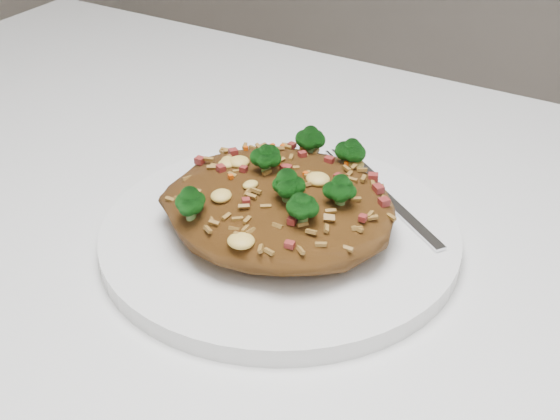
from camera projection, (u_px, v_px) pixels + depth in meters
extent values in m
cube|color=silver|center=(292.00, 315.00, 0.54)|extent=(1.20, 0.80, 0.04)
cylinder|color=brown|center=(102.00, 262.00, 1.22)|extent=(0.06, 0.06, 0.71)
cylinder|color=white|center=(280.00, 235.00, 0.57)|extent=(0.26, 0.26, 0.01)
ellipsoid|color=brown|center=(280.00, 205.00, 0.56)|extent=(0.17, 0.16, 0.04)
ellipsoid|color=#083E09|center=(287.00, 184.00, 0.52)|extent=(0.02, 0.02, 0.02)
ellipsoid|color=#083E09|center=(266.00, 157.00, 0.56)|extent=(0.02, 0.02, 0.02)
ellipsoid|color=#083E09|center=(341.00, 188.00, 0.52)|extent=(0.02, 0.02, 0.02)
ellipsoid|color=#083E09|center=(303.00, 207.00, 0.51)|extent=(0.02, 0.02, 0.02)
ellipsoid|color=#083E09|center=(311.00, 138.00, 0.59)|extent=(0.02, 0.02, 0.02)
ellipsoid|color=#083E09|center=(190.00, 201.00, 0.52)|extent=(0.02, 0.02, 0.02)
ellipsoid|color=#083E09|center=(352.00, 151.00, 0.58)|extent=(0.02, 0.02, 0.02)
cube|color=silver|center=(415.00, 225.00, 0.57)|extent=(0.09, 0.06, 0.00)
cube|color=silver|center=(352.00, 166.00, 0.64)|extent=(0.04, 0.04, 0.00)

